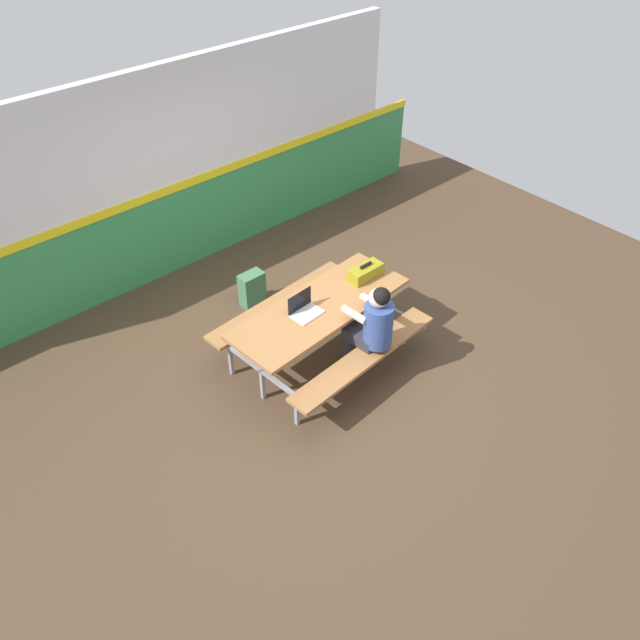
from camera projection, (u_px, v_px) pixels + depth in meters
ground_plane at (315, 361)px, 7.17m from camera, size 10.00×10.00×0.02m
accent_backdrop at (176, 177)px, 7.83m from camera, size 8.00×0.14×2.60m
picnic_table_main at (320, 318)px, 6.83m from camera, size 2.09×1.69×0.74m
student_nearer at (372, 324)px, 6.55m from camera, size 0.38×0.53×1.21m
laptop_silver at (304, 309)px, 6.61m from camera, size 0.34×0.24×0.22m
toolbox_grey at (365, 272)px, 7.07m from camera, size 0.40×0.18×0.18m
backpack_dark at (252, 289)px, 7.81m from camera, size 0.30×0.22×0.44m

